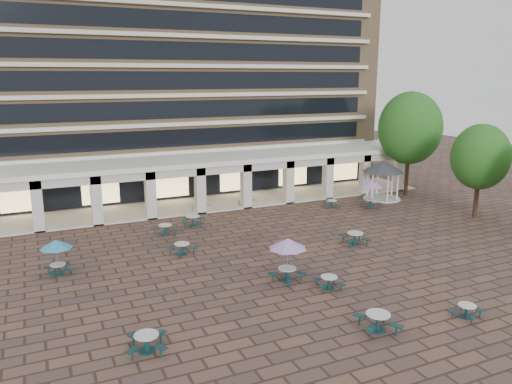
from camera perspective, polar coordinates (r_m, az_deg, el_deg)
ground at (r=32.78m, az=4.06°, el=-7.26°), size 120.00×120.00×0.00m
apartment_building at (r=54.48m, az=-8.92°, el=14.23°), size 40.00×15.50×25.20m
retail_arcade at (r=45.08m, az=-4.83°, el=2.34°), size 42.00×6.60×4.40m
picnic_table_0 at (r=22.45m, az=-12.39°, el=-16.32°), size 2.03×2.03×0.79m
picnic_table_1 at (r=24.18m, az=13.75°, el=-14.05°), size 2.15×2.15×0.84m
picnic_table_2 at (r=28.06m, az=8.33°, el=-10.06°), size 1.77×1.77×0.70m
picnic_table_3 at (r=26.74m, az=22.95°, el=-12.30°), size 1.73×1.73×0.65m
picnic_table_4 at (r=31.28m, az=-21.89°, el=-5.69°), size 1.85×1.85×2.14m
picnic_table_6 at (r=28.16m, az=3.64°, el=-6.09°), size 2.18×2.18×2.52m
picnic_table_8 at (r=33.12m, az=-8.45°, el=-6.32°), size 1.97×1.97×0.76m
picnic_table_9 at (r=37.41m, az=-10.34°, el=-4.13°), size 1.97×1.97×0.74m
picnic_table_10 at (r=35.33m, az=11.25°, el=-5.10°), size 2.11×2.11×0.84m
picnic_table_11 at (r=44.98m, az=13.02°, el=0.82°), size 2.12×2.12×2.44m
picnic_table_12 at (r=39.15m, az=-7.23°, el=-3.18°), size 2.15×2.15×0.80m
picnic_table_13 at (r=44.71m, az=8.65°, el=-1.27°), size 1.69×1.69×0.67m
gazebo at (r=48.25m, az=14.33°, el=2.34°), size 3.87×3.87×3.60m
tree_east_a at (r=44.13m, az=24.27°, el=3.67°), size 4.63×4.63×7.71m
tree_east_c at (r=50.03m, az=17.19°, el=6.98°), size 6.01×6.01×10.02m
planter_left at (r=43.28m, az=-6.30°, el=-1.55°), size 1.50×0.79×1.25m
planter_right at (r=44.73m, az=-1.05°, el=-0.89°), size 1.50×0.83×1.34m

